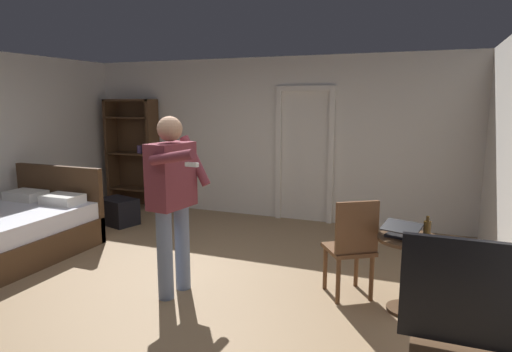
{
  "coord_description": "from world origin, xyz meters",
  "views": [
    {
      "loc": [
        2.43,
        -3.63,
        1.91
      ],
      "look_at": [
        0.9,
        0.26,
        1.18
      ],
      "focal_mm": 30.61,
      "sensor_mm": 36.0,
      "label": 1
    }
  ],
  "objects_px": {
    "bottle_on_table": "(427,231)",
    "side_table": "(408,263)",
    "bookshelf": "(133,149)",
    "wooden_chair": "(352,244)",
    "laptop": "(405,233)",
    "bed": "(6,233)",
    "suitcase_dark": "(118,211)",
    "person_blue_shirt": "(173,192)"
  },
  "relations": [
    {
      "from": "side_table",
      "to": "suitcase_dark",
      "type": "xyz_separation_m",
      "value": [
        -4.32,
        1.36,
        -0.26
      ]
    },
    {
      "from": "bed",
      "to": "person_blue_shirt",
      "type": "xyz_separation_m",
      "value": [
        2.48,
        -0.13,
        0.73
      ]
    },
    {
      "from": "bed",
      "to": "person_blue_shirt",
      "type": "relative_size",
      "value": 1.12
    },
    {
      "from": "bed",
      "to": "bottle_on_table",
      "type": "relative_size",
      "value": 8.46
    },
    {
      "from": "laptop",
      "to": "suitcase_dark",
      "type": "distance_m",
      "value": 4.54
    },
    {
      "from": "bookshelf",
      "to": "side_table",
      "type": "xyz_separation_m",
      "value": [
        4.84,
        -2.49,
        -0.58
      ]
    },
    {
      "from": "laptop",
      "to": "person_blue_shirt",
      "type": "xyz_separation_m",
      "value": [
        -2.12,
        -0.41,
        0.28
      ]
    },
    {
      "from": "bookshelf",
      "to": "laptop",
      "type": "relative_size",
      "value": 4.7
    },
    {
      "from": "bed",
      "to": "suitcase_dark",
      "type": "xyz_separation_m",
      "value": [
        0.32,
        1.69,
        -0.1
      ]
    },
    {
      "from": "bottle_on_table",
      "to": "wooden_chair",
      "type": "height_order",
      "value": "wooden_chair"
    },
    {
      "from": "bed",
      "to": "bookshelf",
      "type": "bearing_deg",
      "value": 93.95
    },
    {
      "from": "bottle_on_table",
      "to": "bed",
      "type": "bearing_deg",
      "value": -177.07
    },
    {
      "from": "side_table",
      "to": "wooden_chair",
      "type": "xyz_separation_m",
      "value": [
        -0.52,
        0.08,
        0.08
      ]
    },
    {
      "from": "wooden_chair",
      "to": "suitcase_dark",
      "type": "height_order",
      "value": "wooden_chair"
    },
    {
      "from": "bookshelf",
      "to": "laptop",
      "type": "distance_m",
      "value": 5.43
    },
    {
      "from": "wooden_chair",
      "to": "suitcase_dark",
      "type": "xyz_separation_m",
      "value": [
        -3.8,
        1.28,
        -0.34
      ]
    },
    {
      "from": "bed",
      "to": "bookshelf",
      "type": "xyz_separation_m",
      "value": [
        -0.19,
        2.82,
        0.74
      ]
    },
    {
      "from": "bed",
      "to": "bookshelf",
      "type": "height_order",
      "value": "bookshelf"
    },
    {
      "from": "bed",
      "to": "side_table",
      "type": "height_order",
      "value": "bed"
    },
    {
      "from": "bookshelf",
      "to": "bed",
      "type": "bearing_deg",
      "value": -86.05
    },
    {
      "from": "wooden_chair",
      "to": "suitcase_dark",
      "type": "relative_size",
      "value": 1.71
    },
    {
      "from": "laptop",
      "to": "suitcase_dark",
      "type": "bearing_deg",
      "value": 161.81
    },
    {
      "from": "suitcase_dark",
      "to": "bed",
      "type": "bearing_deg",
      "value": -85.14
    },
    {
      "from": "wooden_chair",
      "to": "person_blue_shirt",
      "type": "relative_size",
      "value": 0.56
    },
    {
      "from": "bookshelf",
      "to": "suitcase_dark",
      "type": "xyz_separation_m",
      "value": [
        0.52,
        -1.13,
        -0.84
      ]
    },
    {
      "from": "side_table",
      "to": "wooden_chair",
      "type": "bearing_deg",
      "value": 170.78
    },
    {
      "from": "bookshelf",
      "to": "wooden_chair",
      "type": "relative_size",
      "value": 1.95
    },
    {
      "from": "bottle_on_table",
      "to": "bookshelf",
      "type": "bearing_deg",
      "value": 152.66
    },
    {
      "from": "laptop",
      "to": "wooden_chair",
      "type": "bearing_deg",
      "value": 165.22
    },
    {
      "from": "bookshelf",
      "to": "suitcase_dark",
      "type": "relative_size",
      "value": 3.34
    },
    {
      "from": "side_table",
      "to": "suitcase_dark",
      "type": "relative_size",
      "value": 1.21
    },
    {
      "from": "side_table",
      "to": "wooden_chair",
      "type": "height_order",
      "value": "wooden_chair"
    },
    {
      "from": "laptop",
      "to": "wooden_chair",
      "type": "distance_m",
      "value": 0.53
    },
    {
      "from": "bed",
      "to": "suitcase_dark",
      "type": "height_order",
      "value": "bed"
    },
    {
      "from": "bed",
      "to": "laptop",
      "type": "xyz_separation_m",
      "value": [
        4.6,
        0.28,
        0.45
      ]
    },
    {
      "from": "person_blue_shirt",
      "to": "wooden_chair",
      "type": "bearing_deg",
      "value": 18.04
    },
    {
      "from": "bed",
      "to": "side_table",
      "type": "xyz_separation_m",
      "value": [
        4.64,
        0.33,
        0.16
      ]
    },
    {
      "from": "bed",
      "to": "bottle_on_table",
      "type": "xyz_separation_m",
      "value": [
        4.78,
        0.25,
        0.5
      ]
    },
    {
      "from": "bottle_on_table",
      "to": "wooden_chair",
      "type": "distance_m",
      "value": 0.72
    },
    {
      "from": "bookshelf",
      "to": "suitcase_dark",
      "type": "height_order",
      "value": "bookshelf"
    },
    {
      "from": "bottle_on_table",
      "to": "side_table",
      "type": "bearing_deg",
      "value": 150.26
    },
    {
      "from": "wooden_chair",
      "to": "suitcase_dark",
      "type": "distance_m",
      "value": 4.03
    }
  ]
}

